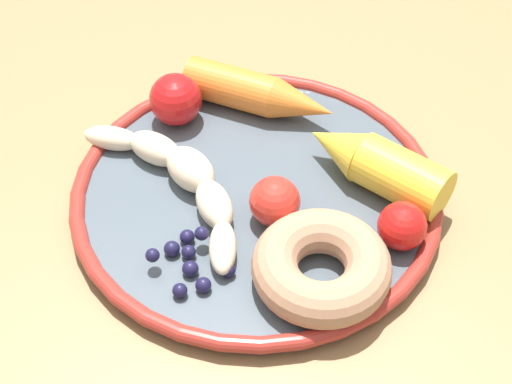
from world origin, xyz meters
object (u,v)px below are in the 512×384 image
at_px(donut, 321,267).
at_px(tomato_far, 275,201).
at_px(plate, 256,195).
at_px(banana, 181,177).
at_px(carrot_yellow, 375,163).
at_px(tomato_near, 402,226).
at_px(dining_table, 243,239).
at_px(tomato_mid, 176,99).
at_px(carrot_orange, 260,94).
at_px(blueberry_pile, 188,260).

distance_m(donut, tomato_far, 0.07).
height_order(plate, banana, banana).
bearing_deg(carrot_yellow, tomato_near, 112.06).
relative_size(dining_table, tomato_near, 27.79).
height_order(donut, tomato_mid, tomato_mid).
bearing_deg(plate, carrot_orange, -81.87).
bearing_deg(carrot_orange, carrot_yellow, 145.76).
distance_m(plate, tomato_far, 0.04).
xyz_separation_m(banana, tomato_far, (-0.08, 0.02, 0.01)).
relative_size(donut, tomato_far, 2.55).
bearing_deg(tomato_mid, tomato_far, 135.67).
bearing_deg(dining_table, tomato_far, 119.60).
relative_size(tomato_near, tomato_far, 0.94).
height_order(plate, carrot_orange, carrot_orange).
height_order(banana, tomato_mid, tomato_mid).
bearing_deg(blueberry_pile, tomato_near, -161.66).
height_order(dining_table, donut, donut).
bearing_deg(tomato_far, tomato_mid, -44.33).
height_order(tomato_mid, tomato_far, tomato_mid).
distance_m(dining_table, tomato_mid, 0.15).
bearing_deg(plate, carrot_yellow, -163.01).
height_order(banana, carrot_orange, carrot_orange).
xyz_separation_m(banana, donut, (-0.12, 0.07, 0.00)).
height_order(donut, tomato_near, tomato_near).
bearing_deg(tomato_near, tomato_mid, -28.24).
relative_size(dining_table, carrot_orange, 7.38).
bearing_deg(carrot_yellow, plate, 16.99).
xyz_separation_m(plate, tomato_mid, (0.08, -0.07, 0.02)).
xyz_separation_m(plate, carrot_orange, (0.01, -0.10, 0.02)).
bearing_deg(blueberry_pile, dining_table, -97.06).
bearing_deg(banana, tomato_far, 166.52).
bearing_deg(tomato_mid, blueberry_pile, 106.80).
height_order(tomato_near, tomato_mid, tomato_mid).
height_order(carrot_yellow, tomato_mid, tomato_mid).
height_order(carrot_orange, carrot_yellow, carrot_yellow).
relative_size(carrot_yellow, blueberry_pile, 1.95).
bearing_deg(plate, tomato_far, 126.64).
xyz_separation_m(carrot_orange, carrot_yellow, (-0.10, 0.07, 0.00)).
relative_size(tomato_near, tomato_mid, 0.82).
bearing_deg(tomato_near, banana, -8.37).
bearing_deg(carrot_orange, tomato_far, 104.85).
relative_size(donut, tomato_mid, 2.20).
relative_size(carrot_orange, tomato_far, 3.55).
distance_m(carrot_yellow, donut, 0.11).
bearing_deg(carrot_yellow, tomato_mid, -14.95).
xyz_separation_m(carrot_orange, donut, (-0.07, 0.17, -0.00)).
bearing_deg(tomato_far, plate, -53.36).
height_order(dining_table, tomato_mid, tomato_mid).
bearing_deg(banana, carrot_yellow, -167.14).
distance_m(dining_table, plate, 0.12).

